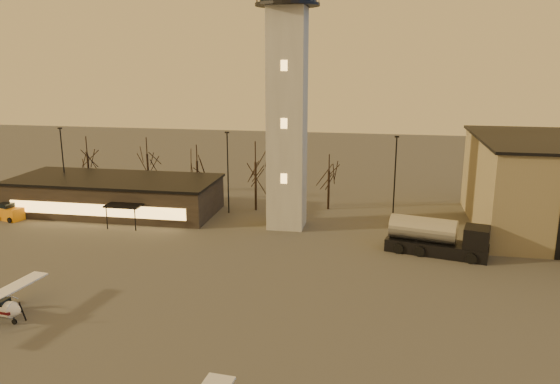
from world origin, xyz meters
name	(u,v)px	position (x,y,z in m)	size (l,w,h in m)	color
ground	(206,368)	(0.00, 0.00, 0.00)	(220.00, 220.00, 0.00)	#423F3D
control_tower	(287,81)	(0.00, 30.00, 16.33)	(6.80, 6.80, 32.60)	#A09D98
terminal	(115,195)	(-21.99, 31.98, 2.16)	(25.40, 12.20, 4.30)	black
light_poles	(293,178)	(0.50, 31.00, 5.41)	(58.50, 12.25, 10.14)	black
tree_row	(197,157)	(-13.70, 39.16, 5.94)	(37.20, 9.20, 8.80)	black
fuel_truck	(436,240)	(15.96, 23.63, 1.42)	(10.05, 4.94, 3.59)	black
service_cart	(10,213)	(-32.90, 26.53, 0.77)	(3.56, 2.78, 2.02)	orange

